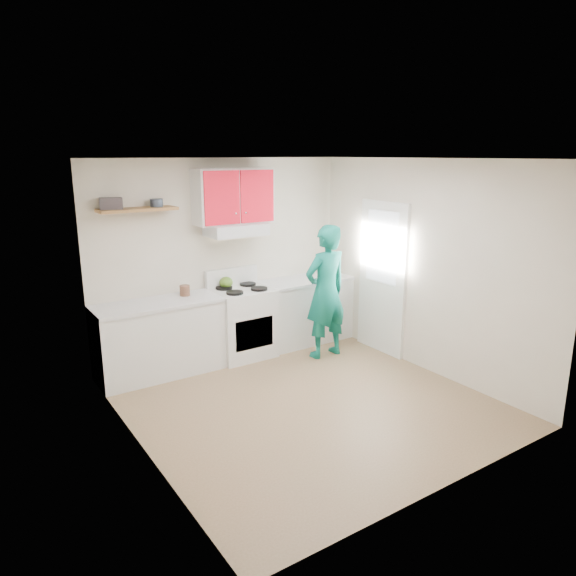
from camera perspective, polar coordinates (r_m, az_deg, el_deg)
floor at (r=5.94m, az=1.78°, el=-12.13°), size 3.80×3.80×0.00m
ceiling at (r=5.32m, az=2.00°, el=13.82°), size 3.60×3.80×0.04m
back_wall at (r=7.08m, az=-7.10°, el=3.26°), size 3.60×0.04×2.60m
front_wall at (r=4.16m, az=17.36°, el=-5.25°), size 3.60×0.04×2.60m
left_wall at (r=4.71m, az=-16.25°, el=-2.88°), size 0.04×3.80×2.60m
right_wall at (r=6.67m, az=14.57°, el=2.22°), size 0.04×3.80×2.60m
door at (r=7.19m, az=10.17°, el=1.06°), size 0.05×0.85×2.05m
door_glass at (r=7.08m, az=10.16°, el=4.38°), size 0.01×0.55×0.95m
counter_left at (r=6.64m, az=-13.76°, el=-5.40°), size 1.52×0.60×0.90m
counter_right at (r=7.61m, az=1.81°, el=-2.45°), size 1.32×0.60×0.90m
stove at (r=7.06m, az=-4.98°, el=-3.77°), size 0.76×0.65×0.92m
range_hood at (r=6.87m, az=-5.62°, el=6.30°), size 0.76×0.44×0.15m
upper_cabinets at (r=6.87m, az=-5.93°, el=9.86°), size 1.02×0.33×0.70m
shelf at (r=6.41m, az=-15.99°, el=8.18°), size 0.90×0.30×0.04m
books at (r=6.34m, az=-18.63°, el=8.67°), size 0.28×0.23×0.13m
tin at (r=6.49m, az=-14.06°, el=8.95°), size 0.19×0.19×0.09m
kettle at (r=7.00m, az=-6.72°, el=0.61°), size 0.23×0.23×0.15m
crock at (r=6.71m, az=-11.11°, el=-0.35°), size 0.13×0.13×0.15m
cutting_board at (r=7.33m, az=1.18°, el=0.63°), size 0.32×0.25×0.02m
silicone_mat at (r=7.70m, az=3.89°, el=1.22°), size 0.32×0.28×0.01m
person at (r=6.93m, az=4.11°, el=-0.41°), size 0.66×0.45×1.77m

